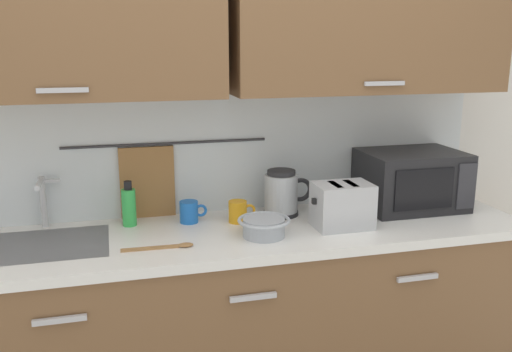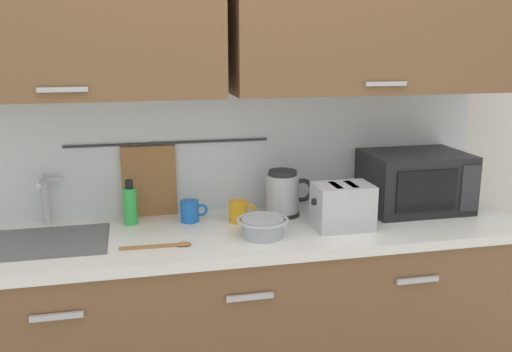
# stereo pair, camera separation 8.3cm
# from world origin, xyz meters

# --- Properties ---
(counter_unit) EXTENTS (2.53, 0.64, 0.90)m
(counter_unit) POSITION_xyz_m (-0.01, 0.30, 0.46)
(counter_unit) COLOR brown
(counter_unit) RESTS_ON ground
(back_wall_assembly) EXTENTS (3.70, 0.41, 2.50)m
(back_wall_assembly) POSITION_xyz_m (-0.00, 0.53, 1.52)
(back_wall_assembly) COLOR silver
(back_wall_assembly) RESTS_ON ground
(sink_faucet) EXTENTS (0.09, 0.17, 0.22)m
(sink_faucet) POSITION_xyz_m (-0.77, 0.53, 1.04)
(sink_faucet) COLOR #B2B5BA
(sink_faucet) RESTS_ON counter_unit
(microwave) EXTENTS (0.46, 0.35, 0.27)m
(microwave) POSITION_xyz_m (0.88, 0.41, 1.04)
(microwave) COLOR black
(microwave) RESTS_ON counter_unit
(electric_kettle) EXTENTS (0.23, 0.16, 0.21)m
(electric_kettle) POSITION_xyz_m (0.26, 0.45, 1.00)
(electric_kettle) COLOR black
(electric_kettle) RESTS_ON counter_unit
(dish_soap_bottle) EXTENTS (0.06, 0.06, 0.20)m
(dish_soap_bottle) POSITION_xyz_m (-0.42, 0.47, 0.99)
(dish_soap_bottle) COLOR green
(dish_soap_bottle) RESTS_ON counter_unit
(mug_near_sink) EXTENTS (0.12, 0.08, 0.09)m
(mug_near_sink) POSITION_xyz_m (-0.17, 0.45, 0.95)
(mug_near_sink) COLOR blue
(mug_near_sink) RESTS_ON counter_unit
(mixing_bowl) EXTENTS (0.21, 0.21, 0.08)m
(mixing_bowl) POSITION_xyz_m (0.10, 0.19, 0.94)
(mixing_bowl) COLOR #A5ADB7
(mixing_bowl) RESTS_ON counter_unit
(toaster) EXTENTS (0.26, 0.17, 0.19)m
(toaster) POSITION_xyz_m (0.45, 0.22, 1.00)
(toaster) COLOR #B7BABF
(toaster) RESTS_ON counter_unit
(mug_by_kettle) EXTENTS (0.12, 0.08, 0.09)m
(mug_by_kettle) POSITION_xyz_m (0.04, 0.40, 0.95)
(mug_by_kettle) COLOR orange
(mug_by_kettle) RESTS_ON counter_unit
(wooden_spoon) EXTENTS (0.28, 0.04, 0.01)m
(wooden_spoon) POSITION_xyz_m (-0.30, 0.16, 0.91)
(wooden_spoon) COLOR #9E7042
(wooden_spoon) RESTS_ON counter_unit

